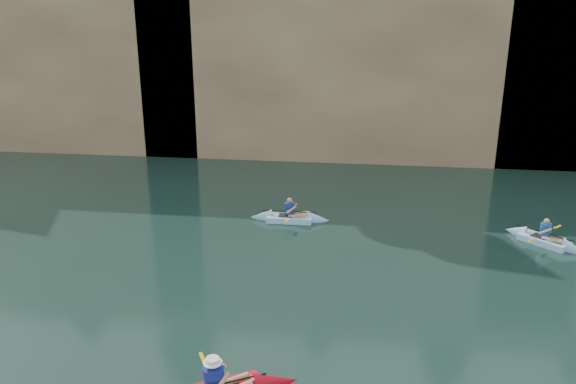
# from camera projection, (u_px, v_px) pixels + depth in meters

# --- Properties ---
(cliff) EXTENTS (70.00, 16.00, 12.00)m
(cliff) POSITION_uv_depth(u_px,v_px,m) (334.00, 40.00, 36.70)
(cliff) COLOR tan
(cliff) RESTS_ON ground
(cliff_slab_center) EXTENTS (24.00, 2.40, 11.40)m
(cliff_slab_center) POSITION_uv_depth(u_px,v_px,m) (364.00, 54.00, 29.57)
(cliff_slab_center) COLOR tan
(cliff_slab_center) RESTS_ON ground
(sea_cave_west) EXTENTS (4.50, 1.00, 4.00)m
(sea_cave_west) POSITION_uv_depth(u_px,v_px,m) (15.00, 116.00, 32.65)
(sea_cave_west) COLOR black
(sea_cave_west) RESTS_ON ground
(sea_cave_center) EXTENTS (3.50, 1.00, 3.20)m
(sea_cave_center) POSITION_uv_depth(u_px,v_px,m) (252.00, 130.00, 30.99)
(sea_cave_center) COLOR black
(sea_cave_center) RESTS_ON ground
(sea_cave_east) EXTENTS (5.00, 1.00, 4.50)m
(sea_cave_east) POSITION_uv_depth(u_px,v_px,m) (517.00, 125.00, 29.01)
(sea_cave_east) COLOR black
(sea_cave_east) RESTS_ON ground
(kayaker_ltblue_near) EXTENTS (2.68, 2.55, 1.18)m
(kayaker_ltblue_near) POSITION_uv_depth(u_px,v_px,m) (544.00, 240.00, 19.92)
(kayaker_ltblue_near) COLOR #98CCFE
(kayaker_ltblue_near) RESTS_ON ground
(kayaker_ltblue_mid) EXTENTS (3.13, 2.35, 1.19)m
(kayaker_ltblue_mid) POSITION_uv_depth(u_px,v_px,m) (290.00, 218.00, 22.03)
(kayaker_ltblue_mid) COLOR #93D2F7
(kayaker_ltblue_mid) RESTS_ON ground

